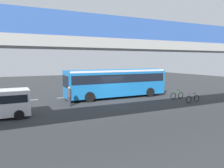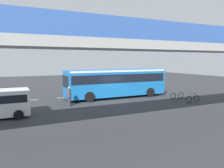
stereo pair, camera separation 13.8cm
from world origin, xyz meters
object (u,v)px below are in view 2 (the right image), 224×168
at_px(city_bus, 117,81).
at_px(bicycle_black, 193,99).
at_px(bicycle_green, 177,96).
at_px(traffic_sign, 126,78).
at_px(pedestrian, 69,97).

relative_size(city_bus, bicycle_black, 6.52).
height_order(bicycle_green, traffic_sign, traffic_sign).
height_order(city_bus, traffic_sign, city_bus).
bearing_deg(bicycle_black, bicycle_green, -92.19).
bearing_deg(city_bus, traffic_sign, -136.45).
relative_size(city_bus, traffic_sign, 4.12).
bearing_deg(bicycle_green, pedestrian, -7.32).
bearing_deg(traffic_sign, city_bus, 43.55).
height_order(bicycle_black, bicycle_green, same).
xyz_separation_m(bicycle_black, pedestrian, (11.38, -3.77, 0.51)).
bearing_deg(bicycle_black, traffic_sign, -72.65).
height_order(city_bus, pedestrian, city_bus).
bearing_deg(bicycle_black, pedestrian, -18.33).
bearing_deg(traffic_sign, pedestrian, 28.96).
distance_m(pedestrian, traffic_sign, 9.99).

